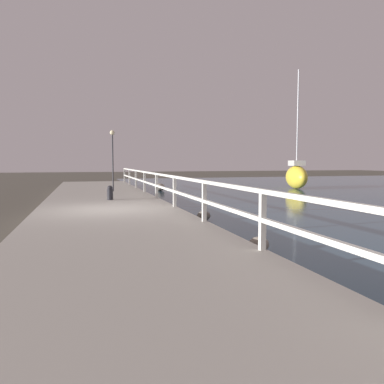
# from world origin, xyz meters

# --- Properties ---
(ground_plane) EXTENTS (120.00, 120.00, 0.00)m
(ground_plane) POSITION_xyz_m (0.00, 0.00, 0.00)
(ground_plane) COLOR #4C473D
(dock_walkway) EXTENTS (4.58, 36.00, 0.35)m
(dock_walkway) POSITION_xyz_m (0.00, 0.00, 0.18)
(dock_walkway) COLOR #9E998E
(dock_walkway) RESTS_ON ground
(railing) EXTENTS (0.10, 32.50, 1.06)m
(railing) POSITION_xyz_m (2.19, -0.00, 1.08)
(railing) COLOR silver
(railing) RESTS_ON dock_walkway
(boulder_far_strip) EXTENTS (0.64, 0.58, 0.48)m
(boulder_far_strip) POSITION_xyz_m (3.97, 11.58, 0.24)
(boulder_far_strip) COLOR gray
(boulder_far_strip) RESTS_ON ground
(boulder_mid_strip) EXTENTS (0.43, 0.39, 0.33)m
(boulder_mid_strip) POSITION_xyz_m (2.72, -5.29, 0.16)
(boulder_mid_strip) COLOR gray
(boulder_mid_strip) RESTS_ON ground
(boulder_near_dock) EXTENTS (0.43, 0.39, 0.32)m
(boulder_near_dock) POSITION_xyz_m (2.90, -1.02, 0.16)
(boulder_near_dock) COLOR #666056
(boulder_near_dock) RESTS_ON ground
(mooring_bollard) EXTENTS (0.24, 0.24, 0.58)m
(mooring_bollard) POSITION_xyz_m (0.25, 3.05, 0.64)
(mooring_bollard) COLOR black
(mooring_bollard) RESTS_ON dock_walkway
(dock_lamp) EXTENTS (0.25, 0.25, 3.16)m
(dock_lamp) POSITION_xyz_m (0.71, 7.58, 2.63)
(dock_lamp) COLOR #2D2D33
(dock_lamp) RESTS_ON dock_walkway
(sailboat_yellow) EXTENTS (1.81, 3.29, 8.20)m
(sailboat_yellow) POSITION_xyz_m (13.61, 10.94, 0.91)
(sailboat_yellow) COLOR gold
(sailboat_yellow) RESTS_ON water_surface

